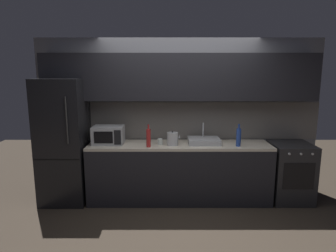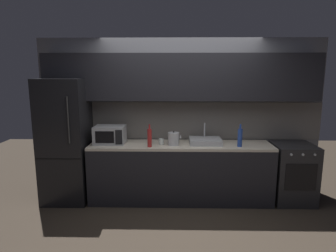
% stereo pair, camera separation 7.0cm
% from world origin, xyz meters
% --- Properties ---
extents(ground_plane, '(10.00, 10.00, 0.00)m').
position_xyz_m(ground_plane, '(0.00, 0.00, 0.00)').
color(ground_plane, '#2D261E').
extents(back_wall, '(4.50, 0.44, 2.50)m').
position_xyz_m(back_wall, '(0.00, 1.20, 1.55)').
color(back_wall, slate).
rests_on(back_wall, ground).
extents(counter_run, '(2.76, 0.60, 0.90)m').
position_xyz_m(counter_run, '(0.00, 0.90, 0.45)').
color(counter_run, black).
rests_on(counter_run, ground).
extents(refrigerator, '(0.68, 0.69, 1.88)m').
position_xyz_m(refrigerator, '(-1.76, 0.90, 0.94)').
color(refrigerator, black).
rests_on(refrigerator, ground).
extents(oven_range, '(0.60, 0.62, 0.90)m').
position_xyz_m(oven_range, '(1.72, 0.90, 0.45)').
color(oven_range, '#232326').
rests_on(oven_range, ground).
extents(microwave, '(0.46, 0.35, 0.27)m').
position_xyz_m(microwave, '(-1.08, 0.92, 1.04)').
color(microwave, '#A8AAAF').
rests_on(microwave, counter_run).
extents(sink_basin, '(0.48, 0.38, 0.30)m').
position_xyz_m(sink_basin, '(0.38, 0.93, 0.94)').
color(sink_basin, '#ADAFB5').
rests_on(sink_basin, counter_run).
extents(kettle, '(0.20, 0.16, 0.22)m').
position_xyz_m(kettle, '(-0.11, 0.82, 1.00)').
color(kettle, '#B7BABF').
rests_on(kettle, counter_run).
extents(wine_bottle_blue, '(0.07, 0.07, 0.33)m').
position_xyz_m(wine_bottle_blue, '(0.86, 0.76, 1.04)').
color(wine_bottle_blue, '#234299').
rests_on(wine_bottle_blue, counter_run).
extents(wine_bottle_red, '(0.06, 0.06, 0.33)m').
position_xyz_m(wine_bottle_red, '(-0.46, 0.72, 1.04)').
color(wine_bottle_red, '#A82323').
rests_on(wine_bottle_red, counter_run).
extents(mug_clear, '(0.08, 0.08, 0.09)m').
position_xyz_m(mug_clear, '(-0.29, 0.87, 0.94)').
color(mug_clear, silver).
rests_on(mug_clear, counter_run).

